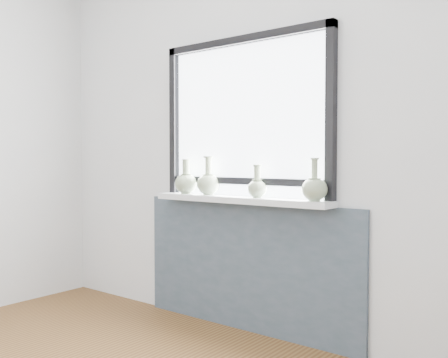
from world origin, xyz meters
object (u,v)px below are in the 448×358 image
Objects in this scene: vase_c at (257,187)px; vase_b at (208,182)px; windowsill at (239,200)px; vase_a at (186,182)px; vase_d at (314,188)px.

vase_b is at bearing 177.89° from vase_c.
vase_b is (-0.27, 0.01, 0.10)m from windowsill.
vase_d reaches higher than vase_a.
vase_c is at bearing -3.13° from windowsill.
windowsill is 0.47m from vase_a.
vase_a is at bearing -178.43° from windowsill.
vase_d reaches higher than windowsill.
vase_c is 0.41m from vase_d.
vase_b is at bearing 5.95° from vase_a.
windowsill is 6.27× the size of vase_c.
vase_b reaches higher than windowsill.
vase_c reaches higher than windowsill.
vase_b is 1.26× the size of vase_c.
windowsill is at bearing -1.55° from vase_b.
vase_c is at bearing 0.42° from vase_a.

